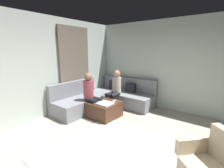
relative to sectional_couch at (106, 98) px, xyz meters
name	(u,v)px	position (x,y,z in m)	size (l,w,h in m)	color
wall_back	(186,67)	(2.08, 1.06, 1.07)	(6.00, 0.12, 2.70)	silver
wall_left	(31,69)	(-0.86, -1.88, 1.07)	(0.12, 6.00, 2.70)	silver
curtain_panel	(75,68)	(-0.76, -0.58, 0.97)	(0.06, 1.10, 2.50)	#726659
area_rug	(123,158)	(1.88, -1.78, -0.27)	(2.60, 2.20, 0.01)	beige
sectional_couch	(106,98)	(0.00, 0.00, 0.00)	(2.10, 2.55, 0.87)	gray
ottoman	(104,109)	(0.49, -0.65, -0.07)	(0.76, 0.76, 0.42)	#4C2D1E
folded_blanket	(104,103)	(0.59, -0.77, 0.16)	(0.44, 0.36, 0.04)	white
coffee_mug	(102,97)	(0.27, -0.47, 0.19)	(0.08, 0.08, 0.10)	#334C72
game_remote	(114,101)	(0.67, -0.43, 0.15)	(0.05, 0.15, 0.02)	white
person_on_couch_back	(115,88)	(0.33, 0.06, 0.38)	(0.30, 0.60, 1.20)	black
person_on_couch_side	(91,93)	(0.15, -0.80, 0.38)	(0.60, 0.30, 1.20)	black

